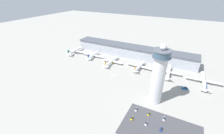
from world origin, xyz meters
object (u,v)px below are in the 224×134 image
object	(u,v)px
airplane_gate_delta	(140,66)
car_red_hatchback	(149,114)
service_truck_baggage	(185,88)
car_maroon_suv	(136,109)
car_silver_sedan	(132,118)
airplane_gate_bravo	(93,55)
car_navy_sedan	(146,124)
service_truck_fuel	(113,62)
car_white_wagon	(164,119)
airplane_gate_echo	(169,72)
control_tower	(158,75)
service_truck_catering	(76,54)
airplane_gate_alpha	(75,51)
airplane_gate_charlie	(112,61)
airplane_gate_foxtrot	(204,81)
car_yellow_taxi	(161,129)

from	to	relation	value
airplane_gate_delta	car_red_hatchback	size ratio (longest dim) A/B	8.86
service_truck_baggage	car_maroon_suv	size ratio (longest dim) A/B	1.56
car_silver_sedan	airplane_gate_bravo	bearing A→B (deg)	137.55
car_silver_sedan	car_navy_sedan	bearing A→B (deg)	0.53
service_truck_fuel	car_white_wagon	distance (m)	123.36
car_white_wagon	car_maroon_suv	bearing A→B (deg)	-178.70
airplane_gate_bravo	airplane_gate_echo	xyz separation A→B (m)	(122.42, -1.87, 0.76)
control_tower	airplane_gate_echo	distance (m)	67.08
control_tower	airplane_gate_bravo	world-z (taller)	control_tower
service_truck_catering	car_navy_sedan	world-z (taller)	service_truck_catering
airplane_gate_alpha	car_navy_sedan	xyz separation A→B (m)	(158.86, -97.36, -4.01)
control_tower	car_navy_sedan	xyz separation A→B (m)	(1.03, -33.73, -30.17)
service_truck_fuel	car_white_wagon	world-z (taller)	service_truck_fuel
car_maroon_suv	car_red_hatchback	distance (m)	12.27
airplane_gate_charlie	service_truck_baggage	bearing A→B (deg)	-10.59
service_truck_fuel	car_silver_sedan	size ratio (longest dim) A/B	1.32
airplane_gate_charlie	airplane_gate_echo	distance (m)	84.07
service_truck_catering	airplane_gate_bravo	bearing A→B (deg)	8.22
airplane_gate_bravo	car_maroon_suv	bearing A→B (deg)	-38.70
car_red_hatchback	service_truck_fuel	bearing A→B (deg)	134.35
service_truck_baggage	airplane_gate_foxtrot	bearing A→B (deg)	49.98
airplane_gate_delta	car_silver_sedan	world-z (taller)	airplane_gate_delta
service_truck_baggage	airplane_gate_charlie	bearing A→B (deg)	169.41
airplane_gate_echo	car_silver_sedan	bearing A→B (deg)	-99.49
service_truck_catering	car_yellow_taxi	distance (m)	189.26
airplane_gate_alpha	car_maroon_suv	size ratio (longest dim) A/B	8.43
control_tower	airplane_gate_charlie	size ratio (longest dim) A/B	1.49
airplane_gate_charlie	airplane_gate_foxtrot	xyz separation A→B (m)	(125.37, 2.75, 0.28)
airplane_gate_foxtrot	car_yellow_taxi	world-z (taller)	airplane_gate_foxtrot
car_navy_sedan	car_yellow_taxi	world-z (taller)	car_yellow_taxi
airplane_gate_alpha	car_white_wagon	distance (m)	191.29
airplane_gate_charlie	service_truck_catering	distance (m)	71.63
car_yellow_taxi	car_white_wagon	xyz separation A→B (m)	(-0.04, 12.90, -0.01)
airplane_gate_bravo	car_silver_sedan	world-z (taller)	airplane_gate_bravo
airplane_gate_alpha	airplane_gate_echo	xyz separation A→B (m)	(161.99, -1.98, 0.05)
airplane_gate_delta	service_truck_baggage	world-z (taller)	airplane_gate_delta
airplane_gate_foxtrot	car_yellow_taxi	size ratio (longest dim) A/B	9.40
airplane_gate_alpha	service_truck_catering	xyz separation A→B (m)	(6.50, -4.88, -3.65)
airplane_gate_foxtrot	car_maroon_suv	xyz separation A→B (m)	(-57.80, -81.31, -3.80)
car_navy_sedan	car_white_wagon	size ratio (longest dim) A/B	0.89
airplane_gate_foxtrot	service_truck_baggage	bearing A→B (deg)	-130.02
airplane_gate_alpha	car_white_wagon	xyz separation A→B (m)	(171.57, -84.48, -4.00)
control_tower	service_truck_catering	bearing A→B (deg)	158.78
airplane_gate_echo	control_tower	bearing A→B (deg)	-93.86
service_truck_fuel	service_truck_catering	bearing A→B (deg)	-179.07
car_navy_sedan	car_maroon_suv	xyz separation A→B (m)	(-13.24, 12.29, -0.02)
airplane_gate_alpha	airplane_gate_bravo	distance (m)	39.57
car_navy_sedan	airplane_gate_delta	bearing A→B (deg)	111.42
service_truck_fuel	service_truck_baggage	world-z (taller)	service_truck_baggage
car_red_hatchback	car_yellow_taxi	bearing A→B (deg)	-41.78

